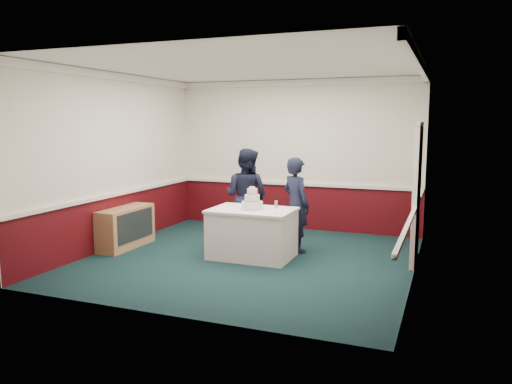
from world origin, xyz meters
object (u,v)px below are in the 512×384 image
(champagne_flute, at_px, (276,205))
(cake_table, at_px, (252,233))
(sideboard, at_px, (126,227))
(cake_knife, at_px, (246,211))
(person_woman, at_px, (296,205))
(wedding_cake, at_px, (252,202))
(person_man, at_px, (246,197))

(champagne_flute, bearing_deg, cake_table, 150.75)
(sideboard, height_order, cake_knife, cake_knife)
(cake_knife, relative_size, champagne_flute, 1.07)
(cake_table, relative_size, person_woman, 0.83)
(sideboard, distance_m, cake_table, 2.29)
(cake_table, distance_m, person_woman, 0.91)
(cake_knife, distance_m, champagne_flute, 0.55)
(sideboard, bearing_deg, person_woman, 16.16)
(wedding_cake, height_order, person_woman, person_woman)
(cake_table, distance_m, champagne_flute, 0.78)
(wedding_cake, xyz_separation_m, cake_knife, (-0.03, -0.20, -0.11))
(person_man, bearing_deg, wedding_cake, 126.22)
(cake_knife, height_order, champagne_flute, champagne_flute)
(cake_table, distance_m, person_man, 1.04)
(wedding_cake, bearing_deg, cake_knife, -98.53)
(cake_table, xyz_separation_m, cake_knife, (-0.03, -0.20, 0.39))
(sideboard, bearing_deg, champagne_flute, -1.75)
(wedding_cake, relative_size, champagne_flute, 1.78)
(wedding_cake, distance_m, cake_knife, 0.23)
(cake_knife, relative_size, person_woman, 0.14)
(wedding_cake, bearing_deg, cake_table, -90.00)
(cake_table, bearing_deg, person_woman, 49.13)
(cake_table, bearing_deg, person_man, 118.10)
(cake_knife, xyz_separation_m, person_woman, (0.57, 0.82, 0.00))
(sideboard, distance_m, person_woman, 2.97)
(champagne_flute, bearing_deg, sideboard, 178.25)
(cake_knife, bearing_deg, person_woman, 76.15)
(person_man, height_order, person_woman, person_man)
(sideboard, distance_m, person_man, 2.17)
(person_woman, bearing_deg, wedding_cake, 82.46)
(person_woman, bearing_deg, champagne_flute, 120.85)
(cake_knife, bearing_deg, wedding_cake, 102.28)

